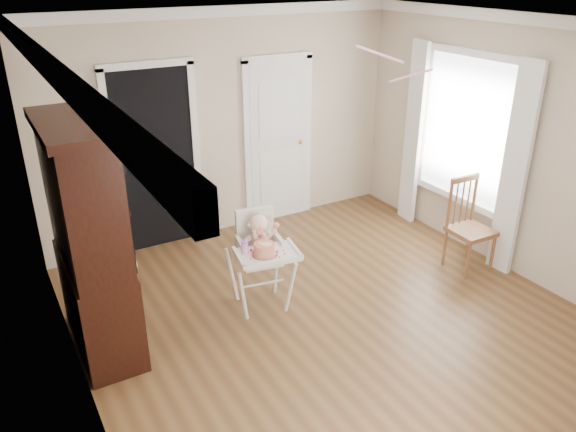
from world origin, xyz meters
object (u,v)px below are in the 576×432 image
sippy_cup (245,246)px  dining_chair (469,228)px  high_chair (260,250)px  cake (264,249)px  china_cabinet (90,242)px

sippy_cup → dining_chair: 2.60m
high_chair → dining_chair: dining_chair is taller
high_chair → cake: 0.28m
high_chair → sippy_cup: 0.28m
cake → dining_chair: 2.45m
high_chair → sippy_cup: (-0.21, -0.11, 0.15)m
cake → sippy_cup: size_ratio=1.55×
sippy_cup → cake: bearing=-41.6°
sippy_cup → dining_chair: bearing=-7.2°
cake → sippy_cup: bearing=138.4°
cake → china_cabinet: china_cabinet is taller
sippy_cup → dining_chair: size_ratio=0.16×
china_cabinet → dining_chair: 3.93m
high_chair → sippy_cup: size_ratio=6.29×
dining_chair → high_chair: bearing=171.5°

